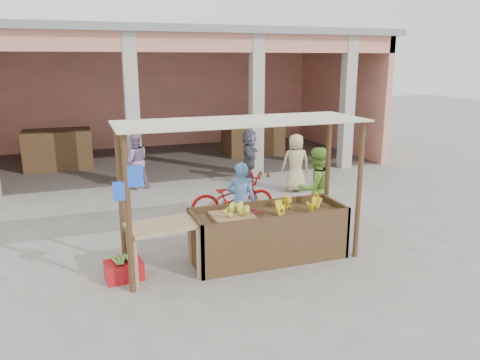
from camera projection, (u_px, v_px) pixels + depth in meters
name	position (u px, v px, depth m)	size (l,w,h in m)	color
ground	(241.00, 262.00, 7.91)	(60.00, 60.00, 0.00)	slate
market_building	(151.00, 79.00, 15.39)	(14.40, 6.40, 4.20)	#EC8B7B
fruit_stall	(268.00, 236.00, 7.97)	(2.60, 0.95, 0.80)	brown
stall_awning	(239.00, 146.00, 7.47)	(4.09, 1.35, 2.39)	brown
banana_heap	(300.00, 205.00, 8.02)	(1.02, 0.56, 0.19)	yellow
melon_tray	(232.00, 213.00, 7.65)	(0.66, 0.57, 0.18)	#94734C
berry_heap	(250.00, 212.00, 7.76)	(0.43, 0.35, 0.14)	maroon
side_table	(163.00, 233.00, 7.23)	(1.15, 0.84, 0.86)	tan
papaya_pile	(163.00, 218.00, 7.17)	(0.74, 0.42, 0.21)	#48842B
red_crate	(124.00, 270.00, 7.25)	(0.56, 0.40, 0.29)	#AF1219
plantain_bundle	(123.00, 259.00, 7.21)	(0.44, 0.31, 0.09)	#609235
produce_sacks	(260.00, 168.00, 13.48)	(0.88, 0.66, 0.54)	maroon
vendor_blue	(241.00, 198.00, 8.74)	(0.60, 0.44, 1.59)	#588DD3
vendor_green	(316.00, 186.00, 9.26)	(0.84, 0.49, 1.75)	#78B23E
motorcycle	(233.00, 197.00, 9.86)	(1.91, 0.66, 1.00)	#A30F0B
shopper_c	(296.00, 160.00, 11.95)	(0.80, 0.52, 1.65)	tan
shopper_d	(250.00, 154.00, 13.01)	(1.39, 0.57, 1.50)	#4F505D
shopper_f	(135.00, 158.00, 12.20)	(0.79, 0.45, 1.62)	#95749F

